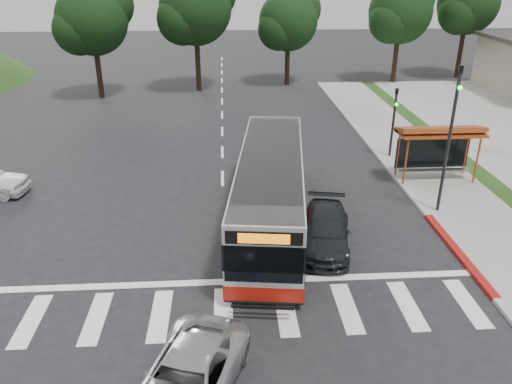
{
  "coord_description": "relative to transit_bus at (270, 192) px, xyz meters",
  "views": [
    {
      "loc": [
        0.22,
        -17.9,
        10.14
      ],
      "look_at": [
        1.41,
        0.7,
        1.6
      ],
      "focal_mm": 35.0,
      "sensor_mm": 36.0,
      "label": 1
    }
  ],
  "objects": [
    {
      "name": "crosswalk_ladder",
      "position": [
        -2.02,
        -5.88,
        -1.51
      ],
      "size": [
        18.0,
        2.6,
        0.01
      ],
      "primitive_type": "cube",
      "color": "silver",
      "rests_on": "ground"
    },
    {
      "name": "curb_east",
      "position": [
        6.98,
        7.12,
        -1.45
      ],
      "size": [
        0.3,
        40.0,
        0.15
      ],
      "primitive_type": "cube",
      "color": "#9E9991",
      "rests_on": "ground"
    },
    {
      "name": "tree_north_b",
      "position": [
        4.05,
        27.18,
        4.14
      ],
      "size": [
        5.72,
        5.33,
        8.43
      ],
      "color": "black",
      "rests_on": "ground"
    },
    {
      "name": "tree_north_a",
      "position": [
        -3.94,
        25.19,
        5.4
      ],
      "size": [
        6.6,
        6.15,
        10.17
      ],
      "color": "black",
      "rests_on": "ground"
    },
    {
      "name": "transit_bus",
      "position": [
        0.0,
        0.0,
        0.0
      ],
      "size": [
        4.0,
        12.0,
        3.04
      ],
      "primitive_type": null,
      "rotation": [
        0.0,
        0.0,
        -0.13
      ],
      "color": "#BBBEC0",
      "rests_on": "ground"
    },
    {
      "name": "traffic_signal_ne_tall",
      "position": [
        7.58,
        0.61,
        2.36
      ],
      "size": [
        0.18,
        0.37,
        6.5
      ],
      "color": "black",
      "rests_on": "ground"
    },
    {
      "name": "tree_north_c",
      "position": [
        -11.94,
        23.18,
        4.77
      ],
      "size": [
        6.16,
        5.74,
        9.3
      ],
      "color": "black",
      "rests_on": "ground"
    },
    {
      "name": "traffic_signal_ne_short",
      "position": [
        7.58,
        7.61,
        0.96
      ],
      "size": [
        0.18,
        0.37,
        4.0
      ],
      "color": "black",
      "rests_on": "ground"
    },
    {
      "name": "ground",
      "position": [
        -2.02,
        -0.88,
        -1.52
      ],
      "size": [
        140.0,
        140.0,
        0.0
      ],
      "primitive_type": "plane",
      "color": "black",
      "rests_on": "ground"
    },
    {
      "name": "tree_ne_a",
      "position": [
        14.06,
        27.18,
        4.87
      ],
      "size": [
        6.16,
        5.74,
        9.3
      ],
      "color": "black",
      "rests_on": "parking_lot"
    },
    {
      "name": "pedestrian",
      "position": [
        -0.05,
        -4.53,
        -0.59
      ],
      "size": [
        0.81,
        0.78,
        1.86
      ],
      "primitive_type": "imported",
      "rotation": [
        0.0,
        0.0,
        2.45
      ],
      "color": "white",
      "rests_on": "ground"
    },
    {
      "name": "dark_sedan",
      "position": [
        1.99,
        -1.9,
        -0.86
      ],
      "size": [
        2.73,
        4.86,
        1.33
      ],
      "primitive_type": "imported",
      "rotation": [
        0.0,
        0.0,
        -0.2
      ],
      "color": "black",
      "rests_on": "ground"
    },
    {
      "name": "silver_suv_south",
      "position": [
        -2.93,
        -9.38,
        -0.85
      ],
      "size": [
        3.6,
        5.25,
        1.33
      ],
      "primitive_type": "imported",
      "rotation": [
        0.0,
        0.0,
        -0.32
      ],
      "color": "#A9ABAE",
      "rests_on": "ground"
    },
    {
      "name": "bus_shelter",
      "position": [
        8.78,
        4.22,
        0.83
      ],
      "size": [
        4.2,
        1.6,
        2.86
      ],
      "color": "#A6451B",
      "rests_on": "sidewalk_east"
    },
    {
      "name": "curb_east_red",
      "position": [
        6.98,
        -2.88,
        -1.44
      ],
      "size": [
        0.32,
        6.0,
        0.15
      ],
      "primitive_type": "cube",
      "color": "maroon",
      "rests_on": "ground"
    },
    {
      "name": "tree_ne_b",
      "position": [
        21.06,
        29.18,
        5.4
      ],
      "size": [
        6.16,
        5.74,
        10.02
      ],
      "color": "black",
      "rests_on": "ground"
    },
    {
      "name": "sidewalk_east",
      "position": [
        8.98,
        7.12,
        -1.46
      ],
      "size": [
        4.0,
        40.0,
        0.12
      ],
      "primitive_type": "cube",
      "color": "gray",
      "rests_on": "ground"
    }
  ]
}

